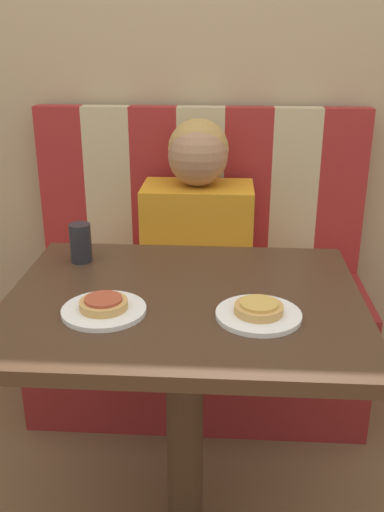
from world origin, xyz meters
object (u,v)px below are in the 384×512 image
(person, at_px, (198,210))
(plate_right, at_px, (258,315))
(pizza_right, at_px, (259,308))
(pizza_left, at_px, (104,303))
(plate_left, at_px, (104,310))
(drinking_cup, at_px, (81,243))

(person, bearing_deg, plate_right, -76.23)
(pizza_right, bearing_deg, plate_right, -90.00)
(pizza_left, distance_m, pizza_right, 0.36)
(plate_right, relative_size, pizza_right, 1.76)
(person, relative_size, pizza_right, 5.38)
(plate_left, relative_size, drinking_cup, 1.79)
(plate_right, xyz_separation_m, pizza_right, (0.00, 0.00, 0.02))
(plate_left, height_order, drinking_cup, drinking_cup)
(plate_right, relative_size, pizza_left, 1.76)
(plate_right, bearing_deg, plate_left, 180.00)
(drinking_cup, bearing_deg, plate_right, -32.90)
(plate_right, distance_m, pizza_left, 0.36)
(person, relative_size, plate_right, 3.05)
(plate_right, height_order, pizza_left, pizza_left)
(person, bearing_deg, pizza_right, -76.23)
(plate_left, distance_m, drinking_cup, 0.34)
(pizza_left, bearing_deg, plate_right, -0.00)
(pizza_right, bearing_deg, pizza_left, 180.00)
(pizza_left, xyz_separation_m, pizza_right, (0.36, 0.00, 0.00))
(drinking_cup, bearing_deg, plate_left, -67.57)
(person, height_order, pizza_left, person)
(person, height_order, pizza_right, person)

